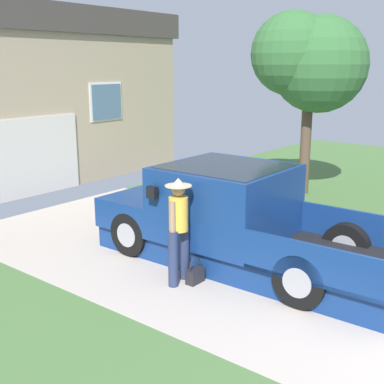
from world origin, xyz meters
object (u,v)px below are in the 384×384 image
(pickup_truck, at_px, (229,219))
(handbag, at_px, (195,275))
(front_yard_tree, at_px, (311,64))
(person_with_hat, at_px, (179,225))
(house_with_garage, at_px, (10,94))

(pickup_truck, distance_m, handbag, 1.31)
(pickup_truck, relative_size, front_yard_tree, 1.17)
(front_yard_tree, bearing_deg, person_with_hat, -170.61)
(person_with_hat, xyz_separation_m, front_yard_tree, (6.54, 1.08, 2.44))
(handbag, distance_m, front_yard_tree, 7.30)
(person_with_hat, bearing_deg, front_yard_tree, 0.65)
(person_with_hat, height_order, handbag, person_with_hat)
(handbag, height_order, house_with_garage, house_with_garage)
(pickup_truck, xyz_separation_m, front_yard_tree, (5.26, 1.14, 2.64))
(front_yard_tree, bearing_deg, house_with_garage, 114.54)
(pickup_truck, height_order, front_yard_tree, front_yard_tree)
(front_yard_tree, bearing_deg, pickup_truck, -167.78)
(pickup_truck, height_order, handbag, pickup_truck)
(handbag, height_order, front_yard_tree, front_yard_tree)
(house_with_garage, relative_size, front_yard_tree, 2.04)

